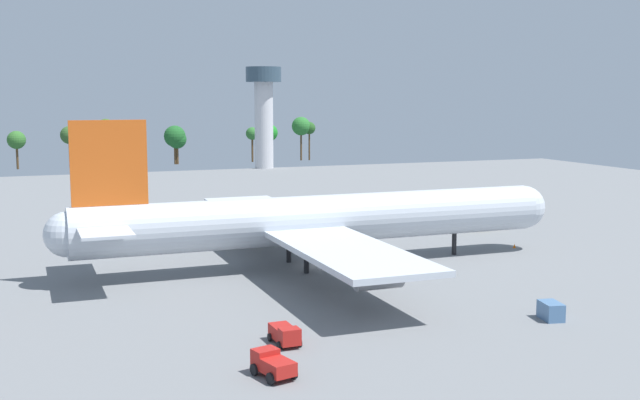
# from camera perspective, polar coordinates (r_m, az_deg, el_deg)

# --- Properties ---
(ground_plane) EXTENTS (294.01, 294.01, 0.00)m
(ground_plane) POSITION_cam_1_polar(r_m,az_deg,el_deg) (110.65, 0.00, -4.79)
(ground_plane) COLOR slate
(cargo_airplane) EXTENTS (73.50, 65.26, 20.70)m
(cargo_airplane) POSITION_cam_1_polar(r_m,az_deg,el_deg) (109.32, -0.17, -1.47)
(cargo_airplane) COLOR silver
(cargo_airplane) RESTS_ON ground_plane
(fuel_truck) EXTENTS (2.43, 4.44, 1.96)m
(fuel_truck) POSITION_cam_1_polar(r_m,az_deg,el_deg) (76.42, -2.57, -9.68)
(fuel_truck) COLOR #B21E19
(fuel_truck) RESTS_ON ground_plane
(catering_truck) EXTENTS (3.39, 4.64, 2.14)m
(catering_truck) POSITION_cam_1_polar(r_m,az_deg,el_deg) (68.14, -3.46, -11.78)
(catering_truck) COLOR #B21E19
(catering_truck) RESTS_ON ground_plane
(cargo_loader) EXTENTS (4.59, 3.65, 2.34)m
(cargo_loader) POSITION_cam_1_polar(r_m,az_deg,el_deg) (132.17, -9.66, -2.36)
(cargo_loader) COLOR yellow
(cargo_loader) RESTS_ON ground_plane
(pushback_tractor) EXTENTS (5.23, 3.02, 2.09)m
(pushback_tractor) POSITION_cam_1_polar(r_m,az_deg,el_deg) (141.90, 11.19, -1.74)
(pushback_tractor) COLOR yellow
(pushback_tractor) RESTS_ON ground_plane
(cargo_container_fore) EXTENTS (2.45, 3.31, 1.90)m
(cargo_container_fore) POSITION_cam_1_polar(r_m,az_deg,el_deg) (87.97, 16.40, -7.72)
(cargo_container_fore) COLOR #4C729E
(cargo_container_fore) RESTS_ON ground_plane
(safety_cone_nose) EXTENTS (0.47, 0.47, 0.67)m
(safety_cone_nose) POSITION_cam_1_polar(r_m,az_deg,el_deg) (126.92, 13.92, -3.25)
(safety_cone_nose) COLOR orange
(safety_cone_nose) RESTS_ON ground_plane
(control_tower) EXTENTS (11.54, 11.54, 32.95)m
(control_tower) POSITION_cam_1_polar(r_m,az_deg,el_deg) (258.83, -4.10, 6.83)
(control_tower) COLOR silver
(control_tower) RESTS_ON ground_plane
(tree_line_backdrop) EXTENTS (106.07, 7.46, 16.01)m
(tree_line_backdrop) POSITION_cam_1_polar(r_m,az_deg,el_deg) (277.66, -9.87, 4.75)
(tree_line_backdrop) COLOR #51381E
(tree_line_backdrop) RESTS_ON ground_plane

